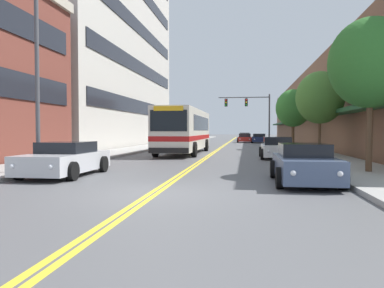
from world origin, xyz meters
name	(u,v)px	position (x,y,z in m)	size (l,w,h in m)	color
ground_plane	(226,144)	(0.00, 37.00, 0.00)	(240.00, 240.00, 0.00)	#565659
sidewalk_left	(170,143)	(-7.12, 37.00, 0.08)	(3.25, 106.00, 0.15)	#9E9B96
sidewalk_right	(284,144)	(7.12, 37.00, 0.08)	(3.25, 106.00, 0.15)	#9E9B96
centre_line	(226,144)	(0.00, 37.00, 0.00)	(0.34, 106.00, 0.01)	yellow
office_tower_left	(88,12)	(-14.99, 30.06, 14.93)	(12.08, 30.89, 29.86)	#BCB7AD
storefront_row_right	(334,110)	(12.97, 37.00, 4.19)	(9.10, 68.00, 8.38)	brown
city_bus	(185,129)	(-2.07, 17.96, 1.83)	(2.85, 12.09, 3.23)	silver
car_dark_grey_parked_left_near	(181,141)	(-4.41, 29.30, 0.60)	(2.10, 4.30, 1.27)	#38383D
car_silver_parked_left_mid	(65,159)	(-4.34, 3.43, 0.61)	(2.17, 4.59, 1.29)	#B7B7BC
car_slate_blue_parked_right_foreground	(304,164)	(4.38, 2.58, 0.61)	(2.01, 4.31, 1.29)	#475675
car_white_parked_right_mid	(277,148)	(4.42, 13.73, 0.62)	(2.12, 4.36, 1.32)	white
car_navy_parked_right_far	(259,139)	(4.30, 42.99, 0.60)	(2.15, 4.45, 1.28)	#19234C
car_red_moving_lead	(245,138)	(2.32, 44.73, 0.60)	(2.16, 4.35, 1.29)	maroon
car_champagne_moving_second	(245,137)	(2.28, 55.69, 0.63)	(2.17, 4.91, 1.35)	beige
traffic_signal_mast	(251,109)	(3.08, 34.87, 4.29)	(6.06, 0.38, 6.00)	#47474C
street_lamp_left_near	(44,46)	(-4.99, 3.19, 4.88)	(2.31, 0.28, 8.23)	#47474C
street_tree_right_near	(370,63)	(7.15, 5.13, 4.27)	(3.11, 3.11, 5.85)	brown
street_tree_right_mid	(320,98)	(7.13, 14.76, 3.81)	(3.02, 3.02, 5.32)	brown
street_tree_right_far	(293,108)	(6.70, 24.91, 3.74)	(3.09, 3.09, 5.30)	brown
fire_hydrant	(308,151)	(5.95, 11.71, 0.57)	(0.31, 0.23, 0.85)	red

